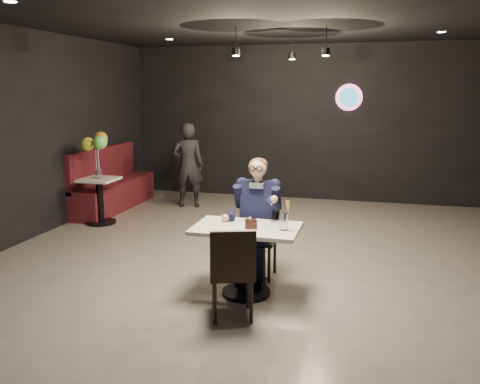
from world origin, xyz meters
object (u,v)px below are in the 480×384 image
(seated_man, at_px, (258,217))
(sundae_glass, at_px, (284,221))
(chair_far, at_px, (258,238))
(side_table, at_px, (100,203))
(balloon_vase, at_px, (99,173))
(main_table, at_px, (246,261))
(chair_near, at_px, (232,271))
(passerby, at_px, (188,165))
(booth_bench, at_px, (113,179))

(seated_man, bearing_deg, sundae_glass, -55.37)
(chair_far, height_order, side_table, chair_far)
(seated_man, relative_size, balloon_vase, 9.39)
(balloon_vase, bearing_deg, main_table, -36.37)
(chair_far, distance_m, side_table, 3.44)
(sundae_glass, height_order, balloon_vase, sundae_glass)
(chair_near, distance_m, passerby, 4.75)
(side_table, bearing_deg, balloon_vase, 0.00)
(sundae_glass, distance_m, passerby, 4.47)
(passerby, bearing_deg, balloon_vase, 42.00)
(chair_near, distance_m, booth_bench, 5.02)
(chair_far, distance_m, seated_man, 0.26)
(side_table, bearing_deg, booth_bench, 106.70)
(main_table, height_order, booth_bench, booth_bench)
(booth_bench, distance_m, passerby, 1.38)
(main_table, xyz_separation_m, balloon_vase, (-3.01, 2.22, 0.45))
(main_table, distance_m, chair_near, 0.56)
(side_table, relative_size, passerby, 0.44)
(side_table, bearing_deg, main_table, -36.37)
(booth_bench, bearing_deg, seated_man, -38.85)
(chair_far, relative_size, chair_near, 1.00)
(chair_far, distance_m, sundae_glass, 0.80)
(chair_far, relative_size, seated_man, 0.64)
(chair_near, xyz_separation_m, balloon_vase, (-3.01, 2.77, 0.37))
(passerby, bearing_deg, side_table, 42.00)
(chair_far, height_order, chair_near, same)
(chair_far, xyz_separation_m, seated_man, (0.00, -0.00, 0.26))
(balloon_vase, bearing_deg, chair_far, -28.98)
(booth_bench, height_order, side_table, booth_bench)
(chair_near, xyz_separation_m, sundae_glass, (0.40, 0.53, 0.38))
(seated_man, height_order, sundae_glass, seated_man)
(chair_far, xyz_separation_m, side_table, (-3.01, 1.67, -0.11))
(main_table, relative_size, seated_man, 0.76)
(passerby, bearing_deg, sundae_glass, 107.80)
(main_table, relative_size, side_table, 1.59)
(sundae_glass, relative_size, passerby, 0.12)
(sundae_glass, bearing_deg, chair_far, 124.63)
(chair_near, bearing_deg, balloon_vase, 118.12)
(booth_bench, relative_size, side_table, 3.24)
(balloon_vase, bearing_deg, booth_bench, 106.70)
(chair_near, bearing_deg, seated_man, 70.77)
(booth_bench, xyz_separation_m, side_table, (0.30, -1.00, -0.21))
(booth_bench, bearing_deg, passerby, 21.69)
(booth_bench, bearing_deg, chair_far, -38.85)
(chair_far, relative_size, booth_bench, 0.41)
(chair_near, relative_size, booth_bench, 0.41)
(main_table, distance_m, passerby, 4.27)
(chair_far, distance_m, chair_near, 1.11)
(main_table, height_order, balloon_vase, balloon_vase)
(chair_far, distance_m, passerby, 3.79)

